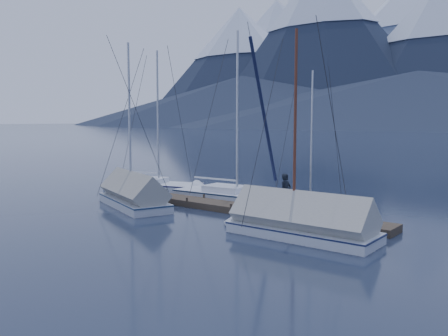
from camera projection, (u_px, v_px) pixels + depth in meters
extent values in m
plane|color=black|center=(199.00, 216.00, 23.33)|extent=(1000.00, 1000.00, 0.00)
cone|color=#475675|center=(276.00, 63.00, 504.89)|extent=(308.00, 308.00, 130.00)
cone|color=silver|center=(276.00, 26.00, 501.00)|extent=(133.24, 133.24, 54.60)
cone|color=#475675|center=(429.00, 41.00, 426.88)|extent=(352.00, 352.00, 150.00)
cone|color=#192133|center=(239.00, 67.00, 388.35)|extent=(209.00, 209.00, 95.00)
cone|color=silver|center=(239.00, 32.00, 385.50)|extent=(90.41, 90.41, 39.90)
cone|color=#192133|center=(319.00, 43.00, 326.25)|extent=(190.00, 190.00, 115.00)
cone|color=#192133|center=(438.00, 53.00, 289.03)|extent=(171.00, 171.00, 90.00)
cone|color=silver|center=(440.00, 9.00, 286.33)|extent=(73.97, 73.97, 37.80)
cone|color=#192133|center=(242.00, 101.00, 327.70)|extent=(364.00, 364.00, 35.00)
cone|color=#192133|center=(417.00, 100.00, 246.08)|extent=(416.00, 416.00, 30.00)
cube|color=#382D23|center=(224.00, 206.00, 24.87)|extent=(18.00, 1.50, 0.34)
cube|color=black|center=(146.00, 199.00, 28.60)|extent=(3.00, 1.30, 0.30)
cube|color=black|center=(224.00, 211.00, 24.89)|extent=(3.00, 1.30, 0.30)
cube|color=black|center=(329.00, 226.00, 21.19)|extent=(3.00, 1.30, 0.30)
cylinder|color=#382D23|center=(133.00, 188.00, 30.34)|extent=(0.12, 0.12, 0.35)
cylinder|color=#382D23|center=(116.00, 191.00, 29.25)|extent=(0.12, 0.12, 0.35)
cylinder|color=#382D23|center=(166.00, 192.00, 28.49)|extent=(0.12, 0.12, 0.35)
cylinder|color=#382D23|center=(149.00, 195.00, 27.39)|extent=(0.12, 0.12, 0.35)
cylinder|color=#382D23|center=(204.00, 197.00, 26.63)|extent=(0.12, 0.12, 0.35)
cylinder|color=#382D23|center=(187.00, 201.00, 25.54)|extent=(0.12, 0.12, 0.35)
cylinder|color=#382D23|center=(247.00, 203.00, 24.78)|extent=(0.12, 0.12, 0.35)
cylinder|color=#382D23|center=(231.00, 207.00, 23.69)|extent=(0.12, 0.12, 0.35)
cylinder|color=#382D23|center=(298.00, 210.00, 22.93)|extent=(0.12, 0.12, 0.35)
cylinder|color=#382D23|center=(283.00, 215.00, 21.84)|extent=(0.12, 0.12, 0.35)
cylinder|color=#382D23|center=(357.00, 218.00, 21.08)|extent=(0.12, 0.12, 0.35)
cylinder|color=#382D23|center=(344.00, 223.00, 19.99)|extent=(0.12, 0.12, 0.35)
cube|color=silver|center=(153.00, 188.00, 31.93)|extent=(6.89, 4.00, 0.72)
cube|color=silver|center=(153.00, 193.00, 31.97)|extent=(5.66, 2.78, 0.33)
cube|color=#1C1848|center=(153.00, 183.00, 31.90)|extent=(6.95, 4.04, 0.07)
cone|color=silver|center=(204.00, 191.00, 30.58)|extent=(1.76, 2.35, 2.09)
cube|color=silver|center=(149.00, 180.00, 32.00)|extent=(2.63, 2.13, 0.33)
cylinder|color=#B2B7BF|center=(158.00, 118.00, 31.30)|extent=(0.13, 0.13, 8.71)
cylinder|color=#B2B7BF|center=(139.00, 172.00, 32.22)|extent=(2.84, 0.96, 0.10)
cylinder|color=#26262B|center=(180.00, 118.00, 30.71)|extent=(0.99, 3.15, 8.72)
cube|color=silver|center=(231.00, 198.00, 27.67)|extent=(7.00, 2.73, 0.75)
cube|color=silver|center=(231.00, 204.00, 27.71)|extent=(5.90, 1.64, 0.34)
cube|color=#162843|center=(231.00, 193.00, 27.64)|extent=(7.07, 2.76, 0.07)
cone|color=silver|center=(291.00, 205.00, 25.44)|extent=(1.40, 2.27, 2.20)
cube|color=silver|center=(226.00, 188.00, 27.81)|extent=(2.50, 1.75, 0.34)
cylinder|color=#B2B7BF|center=(237.00, 113.00, 26.91)|extent=(0.14, 0.14, 9.15)
cylinder|color=#B2B7BF|center=(215.00, 179.00, 28.21)|extent=(3.09, 0.30, 0.10)
cylinder|color=#26262B|center=(264.00, 113.00, 25.94)|extent=(0.25, 3.45, 9.16)
cube|color=silver|center=(304.00, 207.00, 25.00)|extent=(5.28, 2.29, 0.56)
cube|color=silver|center=(304.00, 212.00, 25.03)|extent=(4.43, 1.44, 0.26)
cube|color=#19244D|center=(304.00, 203.00, 24.98)|extent=(5.33, 2.31, 0.05)
cone|color=silver|center=(360.00, 213.00, 23.47)|extent=(1.12, 1.74, 1.64)
cube|color=silver|center=(300.00, 199.00, 25.10)|extent=(1.92, 1.40, 0.26)
cylinder|color=#B2B7BF|center=(312.00, 137.00, 24.45)|extent=(0.10, 0.10, 6.82)
cylinder|color=#B2B7BF|center=(289.00, 191.00, 25.37)|extent=(2.30, 0.35, 0.08)
cylinder|color=#26262B|center=(336.00, 138.00, 23.78)|extent=(0.32, 2.56, 6.83)
cube|color=silver|center=(302.00, 235.00, 18.94)|extent=(6.04, 2.16, 0.64)
cube|color=silver|center=(302.00, 242.00, 18.97)|extent=(5.13, 1.20, 0.29)
cube|color=#172047|center=(302.00, 228.00, 18.92)|extent=(6.10, 2.19, 0.06)
cone|color=silver|center=(233.00, 223.00, 21.07)|extent=(1.08, 2.06, 2.06)
cylinder|color=#592819|center=(295.00, 129.00, 18.75)|extent=(0.12, 0.12, 7.79)
cylinder|color=#592819|center=(325.00, 216.00, 18.25)|extent=(2.72, 0.10, 0.09)
cylinder|color=#26262B|center=(263.00, 129.00, 19.68)|extent=(0.04, 3.04, 7.80)
cube|color=#A6A59C|center=(302.00, 217.00, 18.87)|extent=(5.74, 2.20, 2.18)
cube|color=silver|center=(134.00, 205.00, 25.63)|extent=(6.18, 4.02, 0.69)
cube|color=silver|center=(134.00, 210.00, 25.66)|extent=(5.03, 2.84, 0.31)
cube|color=navy|center=(134.00, 199.00, 25.60)|extent=(6.24, 4.06, 0.06)
cone|color=silver|center=(114.00, 196.00, 28.52)|extent=(1.78, 2.27, 2.00)
cylinder|color=#B2B7BF|center=(130.00, 121.00, 25.53)|extent=(0.12, 0.12, 8.32)
cylinder|color=#B2B7BF|center=(140.00, 189.00, 24.64)|extent=(2.48, 1.02, 0.09)
cylinder|color=#26262B|center=(121.00, 121.00, 26.78)|extent=(1.07, 2.75, 8.32)
cube|color=gray|center=(134.00, 191.00, 25.56)|extent=(5.92, 3.95, 2.12)
imported|color=black|center=(286.00, 193.00, 22.42)|extent=(0.55, 0.74, 1.83)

